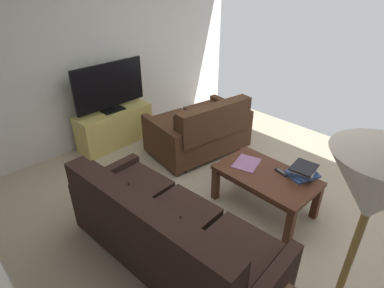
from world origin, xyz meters
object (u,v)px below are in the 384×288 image
coffee_table (266,179)px  loose_magazine (247,163)px  tv_remote (281,172)px  flat_tv (110,86)px  sofa_main (166,233)px  tv_stand (115,127)px  book_stack (303,171)px  floor_lamp (365,218)px  loveseat_near (200,130)px

coffee_table → loose_magazine: 0.28m
tv_remote → flat_tv: bearing=11.5°
sofa_main → flat_tv: size_ratio=1.87×
sofa_main → loose_magazine: size_ratio=6.47×
flat_tv → coffee_table: bearing=-171.0°
coffee_table → tv_remote: 0.18m
sofa_main → tv_stand: sofa_main is taller
book_stack → tv_remote: (0.17, 0.11, -0.04)m
book_stack → tv_remote: size_ratio=2.14×
sofa_main → tv_stand: (2.25, -0.87, -0.09)m
book_stack → tv_stand: bearing=13.1°
sofa_main → floor_lamp: size_ratio=1.10×
book_stack → coffee_table: bearing=41.6°
loveseat_near → flat_tv: 1.40m
loveseat_near → book_stack: size_ratio=3.97×
loose_magazine → coffee_table: bearing=160.1°
tv_stand → loose_magazine: 2.16m
loveseat_near → flat_tv: size_ratio=1.30×
coffee_table → flat_tv: 2.47m
floor_lamp → loveseat_near: bearing=-34.9°
flat_tv → tv_stand: bearing=76.5°
floor_lamp → sofa_main: bearing=-7.9°
loveseat_near → tv_stand: (1.06, 0.73, -0.09)m
sofa_main → floor_lamp: (-1.38, 0.19, 1.22)m
loose_magazine → flat_tv: bearing=-7.2°
book_stack → loose_magazine: size_ratio=1.13×
tv_stand → flat_tv: 0.63m
floor_lamp → tv_stand: bearing=-16.3°
floor_lamp → flat_tv: size_ratio=1.70×
tv_stand → floor_lamp: bearing=163.7°
flat_tv → loose_magazine: bearing=-169.6°
sofa_main → tv_remote: 1.40m
tv_stand → flat_tv: (-0.00, -0.00, 0.63)m
loveseat_near → tv_stand: bearing=34.6°
floor_lamp → tv_stand: size_ratio=1.63×
tv_stand → flat_tv: bearing=-103.5°
tv_stand → book_stack: book_stack is taller
floor_lamp → flat_tv: 3.84m
sofa_main → coffee_table: bearing=-96.5°
tv_remote → sofa_main: bearing=80.1°
flat_tv → book_stack: size_ratio=3.05×
tv_stand → tv_remote: 2.54m
sofa_main → loveseat_near: bearing=-53.4°
loveseat_near → coffee_table: size_ratio=1.36×
tv_remote → tv_stand: bearing=11.5°
tv_remote → loose_magazine: 0.38m
coffee_table → tv_stand: 2.42m
flat_tv → loose_magazine: flat_tv is taller
loveseat_near → tv_remote: (-1.43, 0.23, 0.10)m
floor_lamp → coffee_table: bearing=-49.3°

